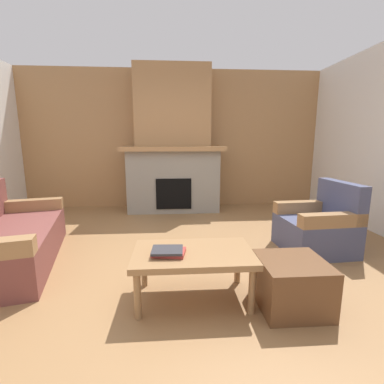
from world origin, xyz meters
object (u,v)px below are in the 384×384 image
at_px(couch, 5,239).
at_px(armchair, 318,227).
at_px(coffee_table, 193,257).
at_px(ottoman, 291,284).
at_px(fireplace, 173,150).

relative_size(couch, armchair, 2.29).
relative_size(coffee_table, ottoman, 1.92).
bearing_deg(fireplace, ottoman, -74.24).
height_order(couch, armchair, same).
bearing_deg(couch, armchair, 2.37).
bearing_deg(ottoman, fireplace, 105.76).
height_order(armchair, coffee_table, armchair).
relative_size(armchair, coffee_table, 0.85).
distance_m(couch, ottoman, 2.94).
xyz_separation_m(fireplace, ottoman, (0.93, -3.31, -0.96)).
height_order(couch, ottoman, couch).
xyz_separation_m(couch, coffee_table, (1.98, -0.80, 0.09)).
xyz_separation_m(armchair, coffee_table, (-1.61, -0.95, 0.08)).
bearing_deg(coffee_table, couch, 157.92).
distance_m(fireplace, couch, 3.10).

